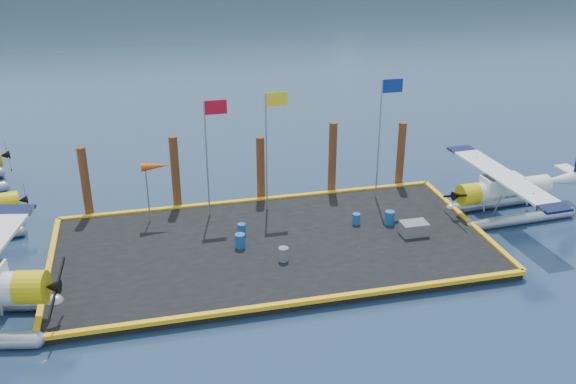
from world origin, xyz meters
The scene contains 19 objects.
ground centered at (0.00, 0.00, 0.00)m, with size 4000.00×4000.00×0.00m, color #19314D.
dock centered at (0.00, 0.00, 0.20)m, with size 20.00×10.00×0.40m, color black.
dock_bumpers centered at (0.00, 0.00, 0.49)m, with size 20.25×10.25×0.18m, color #EBA50D, non-canonical shape.
seaplane_d centered at (12.52, 0.86, 1.39)m, with size 8.13×8.96×3.19m.
drum_0 centered at (-1.56, 0.03, 0.74)m, with size 0.48×0.48×0.67m, color navy.
drum_1 centered at (0.11, -1.62, 0.72)m, with size 0.45×0.45×0.63m, color #59585D.
drum_2 centered at (4.44, 1.06, 0.68)m, with size 0.39×0.39×0.55m, color navy.
drum_4 centered at (6.04, 0.67, 0.74)m, with size 0.49×0.49×0.69m, color navy.
drum_5 centered at (-1.28, 1.26, 0.68)m, with size 0.40×0.40×0.56m, color navy.
crate centered at (6.77, -0.63, 0.71)m, with size 1.25×0.84×0.63m, color #59585D.
flagpole_red centered at (-2.29, 3.80, 4.40)m, with size 1.14×0.08×6.00m.
flagpole_yellow centered at (0.70, 3.80, 4.51)m, with size 1.14×0.08×6.20m.
flagpole_blue centered at (6.70, 3.80, 4.69)m, with size 1.14×0.08×6.50m.
windsock centered at (-5.03, 3.80, 3.23)m, with size 1.40×0.44×3.12m.
piling_0 centered at (-8.50, 5.40, 2.00)m, with size 0.44×0.44×4.00m, color #4D2D16.
piling_1 centered at (-4.00, 5.40, 2.10)m, with size 0.44×0.44×4.20m, color #4D2D16.
piling_2 centered at (0.50, 5.40, 1.90)m, with size 0.44×0.44×3.80m, color #4D2D16.
piling_3 centered at (4.50, 5.40, 2.15)m, with size 0.44×0.44×4.30m, color #4D2D16.
piling_4 centered at (8.50, 5.40, 2.00)m, with size 0.44×0.44×4.00m, color #4D2D16.
Camera 1 is at (-5.49, -25.84, 14.79)m, focal length 40.00 mm.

